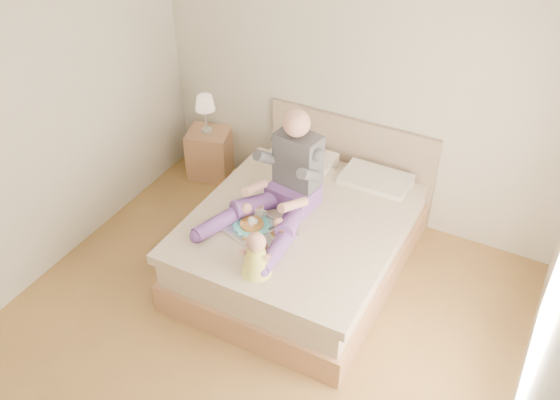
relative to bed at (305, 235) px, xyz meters
The scene contains 7 objects.
room 1.61m from the bed, 85.70° to the right, with size 4.02×4.22×2.71m.
bed is the anchor object (origin of this frame).
nightstand 1.73m from the bed, 152.56° to the left, with size 0.52×0.49×0.53m.
lamp 1.81m from the bed, 152.79° to the left, with size 0.20×0.20×0.42m.
adult 0.60m from the bed, 144.09° to the right, with size 0.78×1.17×0.94m.
tray 0.60m from the bed, 112.09° to the right, with size 0.60×0.53×0.15m.
baby 0.97m from the bed, 89.36° to the right, with size 0.25×0.34×0.38m.
Camera 1 is at (1.79, -2.75, 3.92)m, focal length 40.00 mm.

